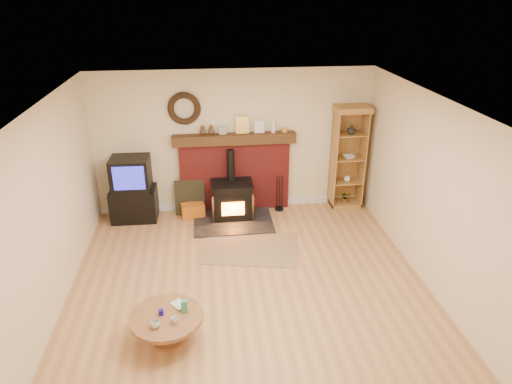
{
  "coord_description": "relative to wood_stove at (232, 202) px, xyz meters",
  "views": [
    {
      "loc": [
        -0.52,
        -5.12,
        3.88
      ],
      "look_at": [
        0.2,
        1.0,
        1.08
      ],
      "focal_mm": 32.0,
      "sensor_mm": 36.0,
      "label": 1
    }
  ],
  "objects": [
    {
      "name": "room_shell",
      "position": [
        0.07,
        -2.17,
        1.38
      ],
      "size": [
        5.02,
        5.52,
        2.61
      ],
      "color": "beige",
      "rests_on": "ground"
    },
    {
      "name": "coffee_table",
      "position": [
        -0.98,
        -3.06,
        -0.03
      ],
      "size": [
        0.86,
        0.86,
        0.53
      ],
      "color": "brown",
      "rests_on": "ground"
    },
    {
      "name": "wood_stove",
      "position": [
        0.0,
        0.0,
        0.0
      ],
      "size": [
        1.4,
        1.0,
        1.25
      ],
      "color": "black",
      "rests_on": "ground"
    },
    {
      "name": "leaning_painting",
      "position": [
        -0.76,
        0.28,
        -0.01
      ],
      "size": [
        0.54,
        0.15,
        0.65
      ],
      "primitive_type": "cube",
      "rotation": [
        -0.17,
        0.0,
        0.0
      ],
      "color": "black",
      "rests_on": "ground"
    },
    {
      "name": "fire_tools",
      "position": [
        0.9,
        0.23,
        -0.2
      ],
      "size": [
        0.16,
        0.16,
        0.7
      ],
      "color": "black",
      "rests_on": "ground"
    },
    {
      "name": "firelog_box",
      "position": [
        -0.71,
        0.13,
        -0.21
      ],
      "size": [
        0.44,
        0.32,
        0.25
      ],
      "primitive_type": "cube",
      "rotation": [
        0.0,
        0.0,
        0.17
      ],
      "color": "gold",
      "rests_on": "ground"
    },
    {
      "name": "tv_unit",
      "position": [
        -1.75,
        0.2,
        0.23
      ],
      "size": [
        0.81,
        0.58,
        1.17
      ],
      "color": "black",
      "rests_on": "ground"
    },
    {
      "name": "chimney_breast",
      "position": [
        0.09,
        0.4,
        0.47
      ],
      "size": [
        2.2,
        0.22,
        1.78
      ],
      "color": "maroon",
      "rests_on": "ground"
    },
    {
      "name": "area_rug",
      "position": [
        0.21,
        -1.09,
        -0.33
      ],
      "size": [
        1.7,
        1.32,
        0.01
      ],
      "primitive_type": "cube",
      "rotation": [
        0.0,
        0.0,
        -0.19
      ],
      "color": "brown",
      "rests_on": "ground"
    },
    {
      "name": "curio_cabinet",
      "position": [
        2.17,
        0.28,
        0.65
      ],
      "size": [
        0.63,
        0.45,
        1.95
      ],
      "color": "#956131",
      "rests_on": "ground"
    },
    {
      "name": "ground",
      "position": [
        0.09,
        -2.27,
        -0.33
      ],
      "size": [
        5.5,
        5.5,
        0.0
      ],
      "primitive_type": "plane",
      "color": "#AF7948",
      "rests_on": "ground"
    }
  ]
}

